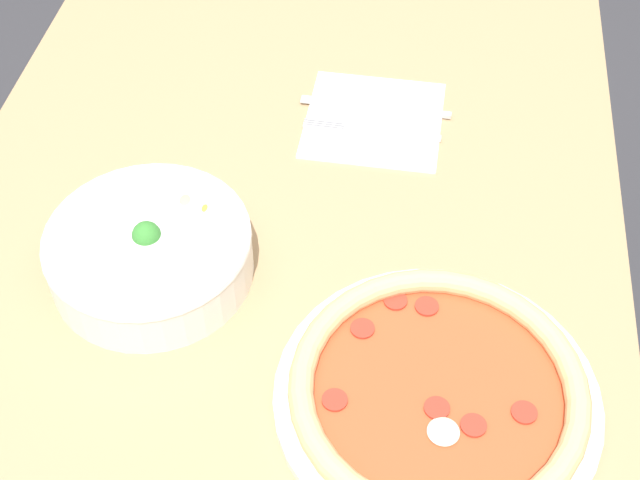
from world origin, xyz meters
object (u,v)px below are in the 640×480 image
Objects in this scene: bowl at (150,251)px; fork at (373,131)px; knife at (382,108)px; pizza at (438,392)px.

fork is (0.27, -0.22, -0.03)m from bowl.
fork is 0.89× the size of knife.
pizza reaches higher than knife.
pizza is at bearing 104.04° from knife.
bowl is at bearing 55.73° from knife.
fork is (0.40, 0.10, -0.01)m from pizza.
pizza reaches higher than fork.
fork and knife have the same top height.
bowl is 0.35m from fork.
pizza is 1.81× the size of fork.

